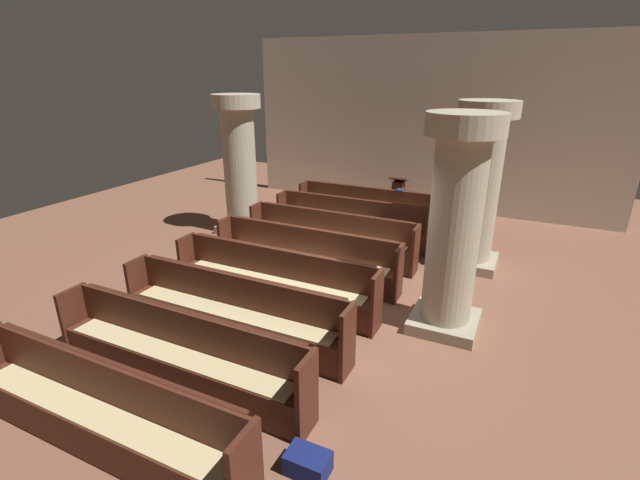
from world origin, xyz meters
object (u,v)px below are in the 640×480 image
(pew_row_3, at_px, (305,254))
(kneeler_box_navy, at_px, (308,463))
(pew_row_4, at_px, (274,278))
(pillar_far_side, at_px, (240,163))
(pew_row_1, at_px, (351,220))
(pillar_aisle_rear, at_px, (455,224))
(pew_row_2, at_px, (330,235))
(pew_row_6, at_px, (178,351))
(lectern, at_px, (398,200))
(pillar_aisle_side, at_px, (479,184))
(hymn_book, at_px, (400,190))
(pew_row_7, at_px, (100,410))
(pew_row_0, at_px, (368,207))
(pew_row_5, at_px, (233,309))

(pew_row_3, distance_m, kneeler_box_navy, 4.30)
(pew_row_4, height_order, pillar_far_side, pillar_far_side)
(pew_row_1, bearing_deg, pillar_far_side, -169.93)
(pew_row_1, height_order, pillar_aisle_rear, pillar_aisle_rear)
(pew_row_2, bearing_deg, kneeler_box_navy, -68.02)
(pew_row_6, distance_m, lectern, 7.74)
(pillar_aisle_side, height_order, pillar_far_side, same)
(pew_row_3, bearing_deg, hymn_book, 78.40)
(pew_row_1, bearing_deg, pillar_aisle_side, -4.77)
(pew_row_7, bearing_deg, pew_row_3, 90.00)
(pew_row_7, bearing_deg, pillar_aisle_rear, 55.82)
(pew_row_0, distance_m, pew_row_7, 7.76)
(pew_row_6, bearing_deg, pew_row_7, -90.00)
(pew_row_3, relative_size, kneeler_box_navy, 8.44)
(pew_row_1, relative_size, pillar_aisle_side, 1.13)
(pew_row_0, xyz_separation_m, pillar_aisle_side, (2.64, -1.33, 1.14))
(pew_row_2, distance_m, pillar_aisle_rear, 3.32)
(pew_row_3, distance_m, lectern, 4.43)
(pew_row_4, height_order, pew_row_7, same)
(pew_row_4, xyz_separation_m, pew_row_7, (0.00, -3.33, 0.00))
(pew_row_4, bearing_deg, pew_row_1, 90.00)
(pew_row_5, bearing_deg, pew_row_3, 90.00)
(pew_row_5, bearing_deg, pillar_far_side, 123.06)
(pew_row_5, distance_m, pew_row_7, 2.22)
(pillar_aisle_side, bearing_deg, pew_row_4, -130.34)
(pew_row_1, height_order, pew_row_4, same)
(pew_row_3, xyz_separation_m, pew_row_5, (0.00, -2.22, 0.00))
(pew_row_4, relative_size, pew_row_6, 1.00)
(pew_row_0, height_order, pillar_aisle_rear, pillar_aisle_rear)
(pew_row_3, height_order, kneeler_box_navy, pew_row_3)
(pew_row_2, xyz_separation_m, kneeler_box_navy, (1.98, -4.90, -0.39))
(pillar_aisle_rear, bearing_deg, pillar_aisle_side, 90.00)
(pew_row_7, bearing_deg, lectern, 87.20)
(pew_row_1, distance_m, pew_row_5, 4.44)
(pew_row_4, height_order, hymn_book, hymn_book)
(pew_row_6, relative_size, pillar_aisle_rear, 1.13)
(pew_row_5, relative_size, pillar_aisle_rear, 1.13)
(pew_row_0, relative_size, pillar_aisle_rear, 1.13)
(pew_row_1, xyz_separation_m, pew_row_7, (0.00, -6.65, 0.00))
(pew_row_0, bearing_deg, pillar_far_side, -148.78)
(pew_row_7, height_order, lectern, lectern)
(pew_row_3, distance_m, pew_row_6, 3.33)
(pew_row_0, xyz_separation_m, pew_row_3, (0.00, -3.33, 0.00))
(pew_row_7, distance_m, pillar_aisle_rear, 4.83)
(pew_row_2, xyz_separation_m, pew_row_7, (0.00, -5.55, 0.00))
(pew_row_0, distance_m, kneeler_box_navy, 7.40)
(pew_row_2, relative_size, pillar_far_side, 1.13)
(pew_row_7, bearing_deg, pew_row_5, 90.00)
(pillar_aisle_rear, height_order, lectern, pillar_aisle_rear)
(pew_row_5, height_order, pillar_aisle_side, pillar_aisle_side)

